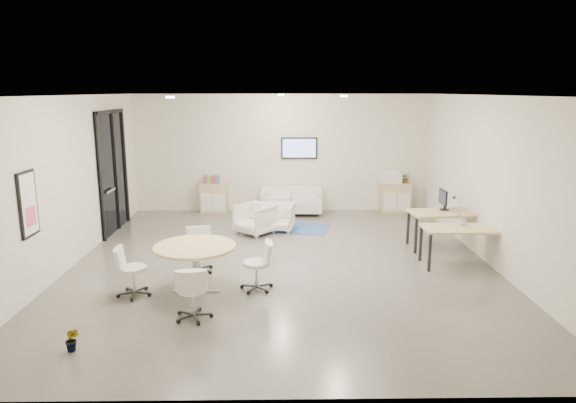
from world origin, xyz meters
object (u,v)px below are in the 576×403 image
at_px(loveseat, 291,202).
at_px(armchair_left, 255,218).
at_px(sideboard_right, 396,197).
at_px(desk_rear, 446,215).
at_px(sideboard_left, 214,198).
at_px(armchair_right, 279,216).
at_px(round_table, 195,250).
at_px(desk_front, 461,232).

height_order(loveseat, armchair_left, armchair_left).
distance_m(sideboard_right, desk_rear, 3.39).
relative_size(sideboard_left, armchair_right, 1.13).
height_order(sideboard_right, loveseat, sideboard_right).
xyz_separation_m(armchair_right, round_table, (-1.36, -3.83, 0.37)).
distance_m(sideboard_left, sideboard_right, 5.00).
bearing_deg(round_table, armchair_right, 70.51).
distance_m(armchair_left, armchair_right, 0.61).
bearing_deg(loveseat, armchair_left, -112.17).
bearing_deg(armchair_right, loveseat, 88.05).
relative_size(desk_rear, desk_front, 1.10).
height_order(armchair_left, round_table, round_table).
xyz_separation_m(loveseat, round_table, (-1.70, -5.54, 0.40)).
bearing_deg(desk_front, armchair_left, 150.75).
bearing_deg(sideboard_right, armchair_right, -149.55).
bearing_deg(desk_rear, armchair_right, 151.68).
xyz_separation_m(sideboard_left, armchair_right, (1.78, -1.90, -0.04)).
relative_size(loveseat, desk_front, 1.14).
height_order(sideboard_left, sideboard_right, same).
distance_m(armchair_right, desk_rear, 3.84).
xyz_separation_m(armchair_left, armchair_right, (0.54, 0.28, -0.03)).
relative_size(sideboard_left, desk_rear, 0.51).
bearing_deg(round_table, sideboard_right, 51.37).
height_order(sideboard_left, loveseat, sideboard_left).
relative_size(sideboard_right, armchair_right, 1.13).
relative_size(desk_front, round_table, 1.09).
xyz_separation_m(sideboard_left, armchair_left, (1.24, -2.18, -0.01)).
xyz_separation_m(armchair_left, round_table, (-0.81, -3.56, 0.34)).
bearing_deg(loveseat, desk_front, -51.93).
bearing_deg(desk_front, sideboard_right, 93.77).
bearing_deg(sideboard_left, loveseat, -5.37).
distance_m(armchair_left, desk_rear, 4.26).
relative_size(armchair_left, round_table, 0.58).
bearing_deg(armchair_right, armchair_left, -143.79).
relative_size(armchair_right, desk_rear, 0.45).
bearing_deg(desk_front, desk_rear, 87.09).
bearing_deg(loveseat, sideboard_right, 5.74).
bearing_deg(sideboard_left, round_table, -85.75).
distance_m(sideboard_right, armchair_right, 3.73).
bearing_deg(armchair_right, desk_front, -27.27).
distance_m(armchair_right, desk_front, 4.33).
height_order(armchair_right, desk_front, desk_front).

